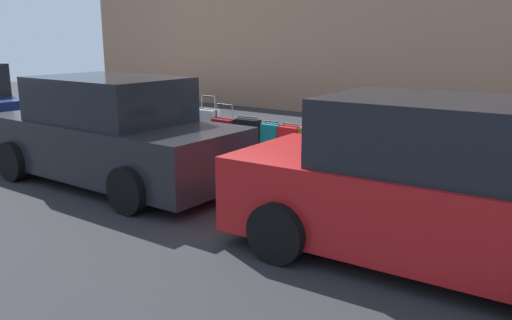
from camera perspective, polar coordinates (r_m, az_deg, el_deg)
ground_plane at (r=9.22m, az=-3.00°, el=-0.87°), size 40.00×40.00×0.00m
sidewalk_curb at (r=11.20m, az=5.17°, el=2.02°), size 18.00×5.00×0.14m
suitcase_teal_0 at (r=7.77m, az=20.36°, el=-1.45°), size 0.46×0.21×0.74m
suitcase_black_1 at (r=7.99m, az=17.43°, el=-0.27°), size 0.39×0.29×0.95m
suitcase_maroon_2 at (r=8.06m, az=14.34°, el=0.22°), size 0.40×0.23×0.93m
suitcase_silver_3 at (r=8.26m, az=11.31°, el=0.09°), size 0.44×0.25×0.85m
suitcase_navy_4 at (r=8.52m, az=8.85°, el=1.26°), size 0.38×0.23×0.78m
suitcase_olive_5 at (r=8.66m, az=6.10°, el=1.34°), size 0.39×0.28×0.97m
suitcase_red_6 at (r=8.90m, az=3.77°, el=1.64°), size 0.38×0.27×0.70m
suitcase_teal_7 at (r=9.17m, az=1.76°, el=2.00°), size 0.35×0.24×0.69m
suitcase_black_8 at (r=9.37m, az=-0.88°, el=2.40°), size 0.48×0.22×0.74m
suitcase_maroon_9 at (r=9.66m, az=-3.43°, el=2.62°), size 0.47×0.29×0.93m
suitcase_silver_10 at (r=10.03m, az=-5.18°, el=3.34°), size 0.40×0.24×1.04m
suitcase_navy_11 at (r=10.27m, az=-7.24°, el=3.54°), size 0.37×0.22×1.04m
fire_hydrant at (r=10.72m, az=-9.41°, el=4.05°), size 0.39×0.21×0.81m
bollard_post at (r=10.96m, az=-11.68°, el=4.06°), size 0.14×0.14×0.80m
parked_car_red_0 at (r=5.51m, az=18.98°, el=-3.03°), size 4.30×2.11×1.69m
parked_car_charcoal_1 at (r=8.45m, az=-15.56°, el=2.72°), size 4.46×1.99×1.66m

